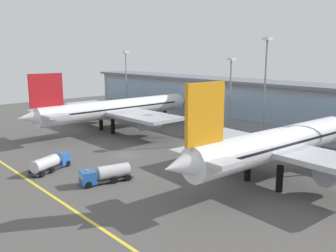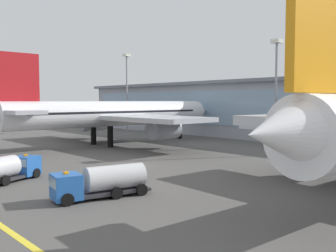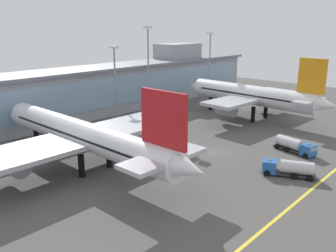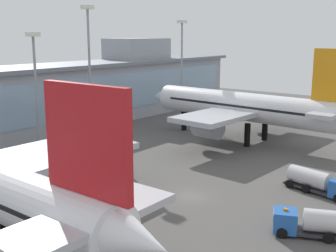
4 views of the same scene
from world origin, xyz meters
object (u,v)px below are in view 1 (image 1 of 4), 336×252
object	(u,v)px
airliner_near_left	(116,109)
apron_light_mast_west	(126,72)
apron_light_mast_east	(230,84)
airliner_near_right	(275,145)
apron_light_mast_centre	(265,76)
fuel_tanker_truck	(104,174)
baggage_tug_near	(51,162)

from	to	relation	value
airliner_near_left	apron_light_mast_west	world-z (taller)	apron_light_mast_west
apron_light_mast_east	airliner_near_right	bearing A→B (deg)	-39.82
airliner_near_left	apron_light_mast_centre	bearing A→B (deg)	-61.42
apron_light_mast_west	apron_light_mast_centre	size ratio (longest dim) A/B	0.88
apron_light_mast_centre	apron_light_mast_east	world-z (taller)	apron_light_mast_centre
apron_light_mast_centre	airliner_near_right	bearing A→B (deg)	-52.60
apron_light_mast_west	apron_light_mast_centre	xyz separation A→B (m)	(60.82, -2.31, 1.67)
airliner_near_left	apron_light_mast_east	world-z (taller)	apron_light_mast_east
airliner_near_right	apron_light_mast_west	size ratio (longest dim) A/B	2.11
airliner_near_left	apron_light_mast_west	size ratio (longest dim) A/B	2.47
apron_light_mast_centre	fuel_tanker_truck	bearing A→B (deg)	-91.72
fuel_tanker_truck	airliner_near_left	bearing A→B (deg)	-114.95
airliner_near_left	apron_light_mast_east	bearing A→B (deg)	-50.01
airliner_near_left	airliner_near_right	size ratio (longest dim) A/B	1.17
baggage_tug_near	apron_light_mast_west	bearing A→B (deg)	18.72
fuel_tanker_truck	apron_light_mast_east	distance (m)	48.46
fuel_tanker_truck	apron_light_mast_centre	distance (m)	47.26
apron_light_mast_west	apron_light_mast_centre	bearing A→B (deg)	-2.17
apron_light_mast_west	apron_light_mast_centre	distance (m)	60.89
fuel_tanker_truck	apron_light_mast_centre	size ratio (longest dim) A/B	0.37
airliner_near_left	fuel_tanker_truck	xyz separation A→B (m)	(34.23, -25.55, -4.66)
baggage_tug_near	airliner_near_right	bearing A→B (deg)	-75.07
airliner_near_left	apron_light_mast_east	distance (m)	32.52
apron_light_mast_centre	baggage_tug_near	bearing A→B (deg)	-105.93
apron_light_mast_west	baggage_tug_near	bearing A→B (deg)	-47.38
fuel_tanker_truck	apron_light_mast_west	xyz separation A→B (m)	(-59.48, 47.14, 13.24)
baggage_tug_near	apron_light_mast_west	world-z (taller)	apron_light_mast_west
apron_light_mast_east	baggage_tug_near	bearing A→B (deg)	-93.00
apron_light_mast_centre	apron_light_mast_east	bearing A→B (deg)	174.97
baggage_tug_near	airliner_near_left	bearing A→B (deg)	12.50
airliner_near_right	apron_light_mast_east	world-z (taller)	apron_light_mast_east
apron_light_mast_east	fuel_tanker_truck	bearing A→B (deg)	-77.75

